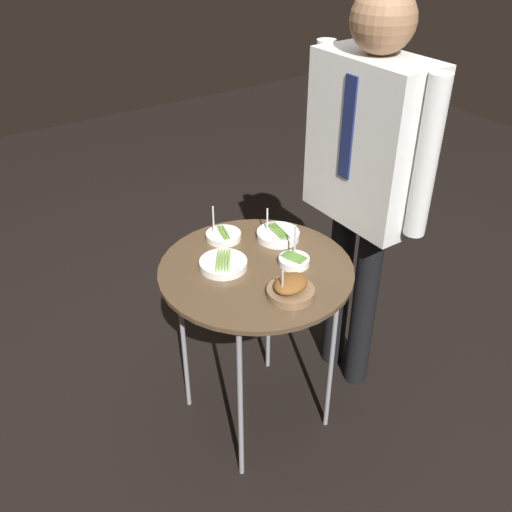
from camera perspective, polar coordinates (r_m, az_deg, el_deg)
name	(u,v)px	position (r m, az deg, el deg)	size (l,w,h in m)	color
ground_plane	(256,413)	(2.59, 0.00, -15.44)	(8.00, 8.00, 0.00)	black
serving_cart	(256,280)	(2.11, 0.00, -2.37)	(0.72, 0.72, 0.78)	brown
bowl_asparagus_front_right	(223,264)	(2.07, -3.29, -0.78)	(0.18, 0.18, 0.04)	silver
bowl_asparagus_center	(294,260)	(2.09, 3.83, -0.43)	(0.11, 0.11, 0.15)	white
bowl_asparagus_back_right	(278,235)	(2.24, 2.22, 2.14)	(0.17, 0.17, 0.12)	white
bowl_roast_front_center	(290,289)	(1.92, 3.42, -3.31)	(0.16, 0.16, 0.13)	brown
bowl_asparagus_back_left	(223,236)	(2.24, -3.28, 2.06)	(0.14, 0.14, 0.14)	silver
waiter_figure	(367,161)	(2.23, 11.00, 9.31)	(0.62, 0.23, 1.68)	black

